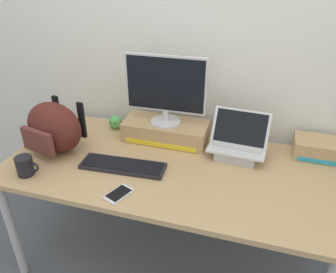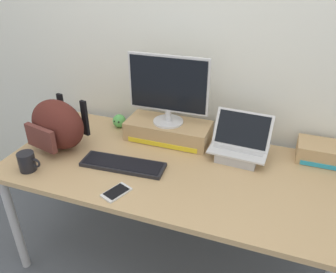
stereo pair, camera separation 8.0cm
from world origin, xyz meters
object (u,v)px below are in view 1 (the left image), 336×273
desktop_monitor (166,89)px  messenger_backpack (54,127)px  external_keyboard (123,166)px  toner_box_yellow (166,131)px  cell_phone (119,194)px  plush_toy (115,122)px  coffee_mug (25,166)px  toner_box_cyan (323,149)px  open_laptop (237,147)px

desktop_monitor → messenger_backpack: 0.67m
external_keyboard → messenger_backpack: bearing=168.5°
toner_box_yellow → cell_phone: 0.59m
toner_box_yellow → plush_toy: bearing=173.2°
coffee_mug → external_keyboard: bearing=23.9°
plush_toy → toner_box_cyan: bearing=1.1°
toner_box_cyan → cell_phone: bearing=-146.0°
open_laptop → cell_phone: (-0.50, -0.52, -0.05)m
coffee_mug → open_laptop: bearing=26.2°
desktop_monitor → cell_phone: 0.67m
messenger_backpack → desktop_monitor: bearing=40.6°
cell_phone → toner_box_cyan: size_ratio=0.50×
external_keyboard → toner_box_cyan: (1.04, 0.43, 0.04)m
toner_box_yellow → external_keyboard: bearing=-109.5°
messenger_backpack → external_keyboard: bearing=4.8°
plush_toy → messenger_backpack: bearing=-121.6°
coffee_mug → plush_toy: coffee_mug is taller
desktop_monitor → external_keyboard: bearing=-110.9°
coffee_mug → plush_toy: size_ratio=1.51×
desktop_monitor → messenger_backpack: desktop_monitor is taller
external_keyboard → cell_phone: size_ratio=2.93×
toner_box_yellow → external_keyboard: size_ratio=1.09×
toner_box_yellow → open_laptop: size_ratio=1.56×
toner_box_yellow → cell_phone: toner_box_yellow is taller
toner_box_yellow → cell_phone: (-0.06, -0.58, -0.05)m
external_keyboard → plush_toy: bearing=115.6°
external_keyboard → cell_phone: 0.23m
coffee_mug → toner_box_cyan: bearing=23.0°
toner_box_yellow → external_keyboard: 0.39m
open_laptop → toner_box_cyan: (0.47, 0.13, -0.00)m
toner_box_cyan → plush_toy: bearing=-178.9°
cell_phone → toner_box_cyan: toner_box_cyan is taller
cell_phone → plush_toy: size_ratio=1.85×
cell_phone → toner_box_yellow: bearing=106.4°
cell_phone → coffee_mug: bearing=-159.9°
cell_phone → external_keyboard: bearing=130.4°
toner_box_yellow → toner_box_cyan: (0.91, 0.07, -0.01)m
desktop_monitor → toner_box_yellow: bearing=90.5°
messenger_backpack → toner_box_cyan: bearing=26.7°
coffee_mug → cell_phone: 0.53m
toner_box_yellow → plush_toy: toner_box_yellow is taller
external_keyboard → plush_toy: size_ratio=5.41×
external_keyboard → cell_phone: external_keyboard is taller
toner_box_yellow → open_laptop: bearing=-8.0°
toner_box_cyan → toner_box_yellow: bearing=-175.8°
external_keyboard → coffee_mug: bearing=-159.8°
desktop_monitor → cell_phone: (-0.06, -0.58, -0.32)m
desktop_monitor → external_keyboard: (-0.13, -0.36, -0.32)m
open_laptop → messenger_backpack: bearing=-163.4°
messenger_backpack → plush_toy: 0.42m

